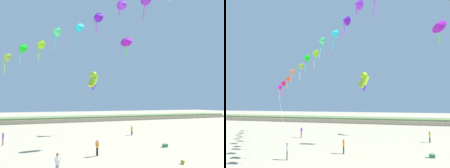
{
  "view_description": "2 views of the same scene",
  "coord_description": "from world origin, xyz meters",
  "views": [
    {
      "loc": [
        -7.94,
        -10.65,
        5.26
      ],
      "look_at": [
        0.49,
        10.58,
        7.48
      ],
      "focal_mm": 32.0,
      "sensor_mm": 36.0,
      "label": 1
    },
    {
      "loc": [
        5.52,
        -15.77,
        5.47
      ],
      "look_at": [
        -3.43,
        12.48,
        7.82
      ],
      "focal_mm": 38.0,
      "sensor_mm": 36.0,
      "label": 2
    }
  ],
  "objects": [
    {
      "name": "person_mid_center",
      "position": [
        -6.1,
        4.8,
        0.95
      ],
      "size": [
        0.51,
        0.41,
        1.65
      ],
      "color": "gray",
      "rests_on": "ground"
    },
    {
      "name": "large_kite_mid_trail",
      "position": [
        9.75,
        25.94,
        18.33
      ],
      "size": [
        3.17,
        3.06,
        4.59
      ],
      "color": "#C71BCF"
    },
    {
      "name": "person_near_right",
      "position": [
        7.58,
        19.5,
        0.89
      ],
      "size": [
        0.27,
        0.52,
        1.53
      ],
      "color": "#282D4C",
      "rests_on": "ground"
    },
    {
      "name": "dune_ridge",
      "position": [
        0.0,
        49.73,
        0.7
      ],
      "size": [
        120.0,
        9.85,
        1.4
      ],
      "color": "tan",
      "rests_on": "ground"
    },
    {
      "name": "person_far_left",
      "position": [
        -1.72,
        9.08,
        0.9
      ],
      "size": [
        0.31,
        0.52,
        1.56
      ],
      "color": "black",
      "rests_on": "ground"
    },
    {
      "name": "person_near_left",
      "position": [
        -11.25,
        18.22,
        0.94
      ],
      "size": [
        0.22,
        0.57,
        1.62
      ],
      "color": "#726656",
      "rests_on": "ground"
    },
    {
      "name": "large_kite_low_lead",
      "position": [
        -0.58,
        14.64,
        8.32
      ],
      "size": [
        1.64,
        1.17,
        2.54
      ],
      "color": "#92CB20"
    },
    {
      "name": "beach_cooler",
      "position": [
        7.18,
        9.97,
        0.21
      ],
      "size": [
        0.58,
        0.41,
        0.46
      ],
      "color": "#23844C",
      "rests_on": "ground"
    },
    {
      "name": "kite_banner_string",
      "position": [
        -3.64,
        10.9,
        13.95
      ],
      "size": [
        32.4,
        27.87,
        19.94
      ],
      "color": "#E314C7"
    }
  ]
}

